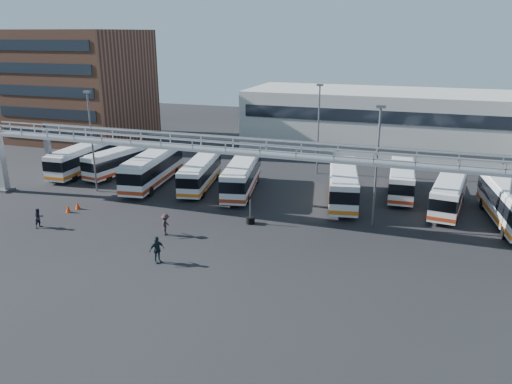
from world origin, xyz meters
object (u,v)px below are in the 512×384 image
(bus_1, at_px, (121,160))
(pedestrian_b, at_px, (39,218))
(tire_stack, at_px, (250,219))
(pedestrian_d, at_px, (157,250))
(cone_right, at_px, (78,205))
(bus_9, at_px, (509,203))
(light_pole_back, at_px, (318,124))
(bus_6, at_px, (343,183))
(pedestrian_c, at_px, (166,225))
(light_pole_mid, at_px, (377,161))
(bus_2, at_px, (152,168))
(light_pole_left, at_px, (92,136))
(bus_0, at_px, (82,158))
(bus_4, at_px, (242,175))
(bus_3, at_px, (200,173))
(bus_7, at_px, (402,178))
(cone_left, at_px, (68,209))
(bus_8, at_px, (449,193))

(bus_1, bearing_deg, pedestrian_b, -70.66)
(tire_stack, bearing_deg, bus_1, 152.72)
(pedestrian_d, distance_m, cone_right, 14.75)
(bus_9, bearing_deg, light_pole_back, 142.84)
(bus_6, xyz_separation_m, pedestrian_c, (-12.05, -12.88, -0.97))
(light_pole_mid, height_order, pedestrian_b, light_pole_mid)
(pedestrian_c, bearing_deg, bus_2, 20.97)
(light_pole_left, xyz_separation_m, bus_0, (-5.67, 5.36, -3.94))
(light_pole_mid, distance_m, cone_right, 27.18)
(bus_6, height_order, bus_9, bus_9)
(light_pole_back, height_order, pedestrian_b, light_pole_back)
(light_pole_back, relative_size, bus_4, 0.92)
(bus_3, bearing_deg, pedestrian_c, -88.25)
(pedestrian_c, bearing_deg, bus_7, -58.33)
(bus_4, bearing_deg, light_pole_mid, -32.64)
(pedestrian_c, bearing_deg, bus_1, 30.09)
(cone_left, bearing_deg, bus_0, 121.47)
(bus_6, bearing_deg, bus_7, 28.63)
(light_pole_back, relative_size, pedestrian_c, 5.68)
(bus_4, bearing_deg, pedestrian_c, -109.46)
(bus_7, distance_m, cone_right, 31.44)
(bus_9, bearing_deg, bus_2, 171.63)
(light_pole_mid, distance_m, bus_1, 30.37)
(bus_7, bearing_deg, bus_4, -166.31)
(bus_1, xyz_separation_m, pedestrian_b, (2.77, -16.46, -0.84))
(light_pole_mid, relative_size, bus_6, 0.90)
(light_pole_left, relative_size, bus_0, 0.95)
(bus_3, relative_size, cone_left, 14.20)
(light_pole_left, xyz_separation_m, bus_2, (4.45, 3.72, -3.79))
(bus_3, bearing_deg, bus_6, -9.46)
(bus_8, distance_m, pedestrian_c, 25.57)
(bus_7, distance_m, cone_left, 32.12)
(bus_4, xyz_separation_m, pedestrian_c, (-1.85, -12.52, -0.91))
(bus_0, relative_size, bus_3, 1.05)
(pedestrian_b, bearing_deg, pedestrian_c, -67.10)
(pedestrian_d, bearing_deg, bus_0, 77.52)
(bus_9, bearing_deg, cone_left, -173.35)
(bus_1, distance_m, cone_left, 13.02)
(bus_3, height_order, bus_9, bus_9)
(bus_1, height_order, pedestrian_d, bus_1)
(light_pole_left, distance_m, bus_8, 34.74)
(tire_stack, bearing_deg, pedestrian_d, -111.66)
(light_pole_mid, distance_m, pedestrian_d, 18.68)
(bus_1, distance_m, pedestrian_d, 24.70)
(bus_6, height_order, bus_8, bus_6)
(bus_3, xyz_separation_m, bus_7, (20.02, 4.56, 0.02))
(bus_1, xyz_separation_m, bus_9, (39.95, -2.82, 0.21))
(bus_0, distance_m, tire_stack, 25.34)
(bus_6, relative_size, bus_7, 1.12)
(pedestrian_b, bearing_deg, cone_left, 14.89)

